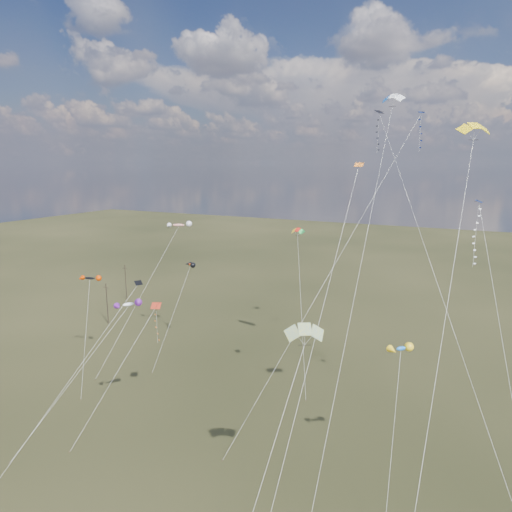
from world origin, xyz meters
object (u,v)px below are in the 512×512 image
at_px(utility_pole_near, 107,303).
at_px(diamond_black_high, 385,151).
at_px(utility_pole_far, 126,282).
at_px(novelty_black_orange, 90,279).
at_px(parafoil_yellow, 474,128).

distance_m(utility_pole_near, diamond_black_high, 58.13).
height_order(utility_pole_far, novelty_black_orange, novelty_black_orange).
distance_m(diamond_black_high, novelty_black_orange, 46.08).
relative_size(utility_pole_far, diamond_black_high, 0.21).
bearing_deg(parafoil_yellow, diamond_black_high, 116.91).
xyz_separation_m(diamond_black_high, novelty_black_orange, (-39.48, -14.88, -18.53)).
bearing_deg(parafoil_yellow, utility_pole_near, 161.01).
relative_size(utility_pole_near, novelty_black_orange, 0.57).
xyz_separation_m(utility_pole_near, diamond_black_high, (50.92, 0.43, 28.04)).
relative_size(utility_pole_far, novelty_black_orange, 0.57).
xyz_separation_m(utility_pole_far, novelty_black_orange, (19.44, -28.44, 9.51)).
height_order(utility_pole_near, diamond_black_high, diamond_black_high).
xyz_separation_m(utility_pole_near, parafoil_yellow, (61.96, -21.32, 29.15)).
relative_size(parafoil_yellow, novelty_black_orange, 2.41).
bearing_deg(novelty_black_orange, utility_pole_near, 128.38).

